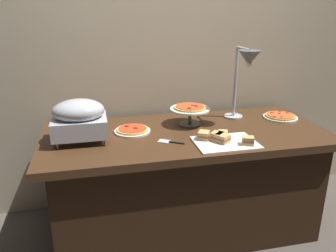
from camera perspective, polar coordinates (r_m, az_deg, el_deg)
ground_plane at (r=2.64m, az=2.73°, el=-16.62°), size 8.00×8.00×0.00m
back_wall at (r=2.64m, az=0.23°, el=11.79°), size 4.40×0.04×2.40m
buffet_table at (r=2.43m, az=2.88°, el=-9.26°), size 1.90×0.84×0.76m
chafing_dish at (r=2.14m, az=-14.81°, el=1.31°), size 0.33×0.27×0.27m
heat_lamp at (r=2.39m, az=13.06°, el=9.90°), size 0.15×0.34×0.53m
pizza_plate_front at (r=2.27m, az=-6.05°, el=-0.71°), size 0.24×0.24×0.03m
pizza_plate_center at (r=2.69m, az=18.47°, el=1.55°), size 0.25×0.25×0.03m
pizza_plate_raised_stand at (r=2.38m, az=3.75°, el=2.72°), size 0.28×0.28×0.14m
sandwich_platter at (r=2.11m, az=9.34°, el=-2.30°), size 0.38×0.28×0.06m
sauce_cup_near at (r=2.45m, az=-13.38°, el=0.49°), size 0.07×0.07×0.03m
serving_spatula at (r=2.09m, az=0.36°, el=-2.71°), size 0.16×0.12×0.01m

